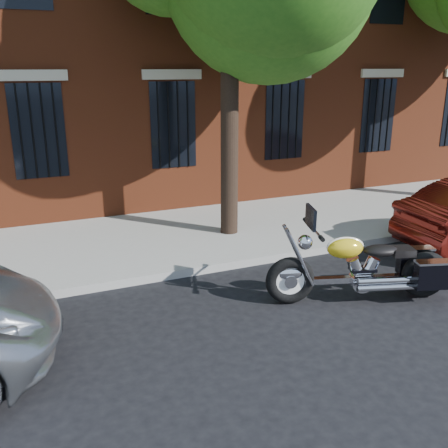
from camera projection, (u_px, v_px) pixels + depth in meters
name	position (u px, v px, depth m)	size (l,w,h in m)	color
ground	(273.00, 297.00, 7.96)	(120.00, 120.00, 0.00)	black
curb	(237.00, 263.00, 9.15)	(40.00, 0.16, 0.15)	gray
sidewalk	(201.00, 233.00, 10.80)	(40.00, 3.60, 0.15)	gray
motorcycle	(369.00, 269.00, 7.72)	(2.85, 1.46, 1.55)	black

